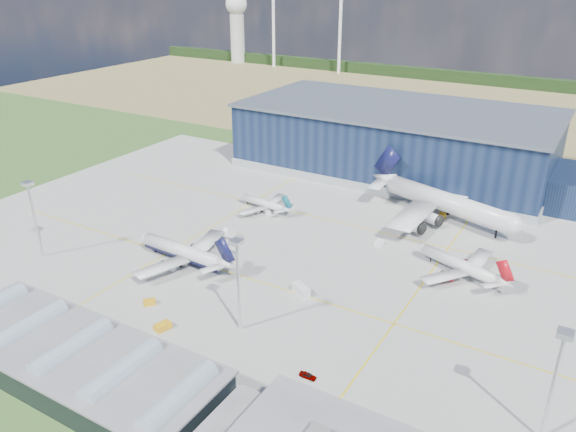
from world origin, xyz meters
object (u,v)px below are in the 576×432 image
Objects in this scene: airliner_widebody at (448,193)px; airliner_regional at (263,199)px; gse_tug_c at (442,216)px; car_b at (201,376)px; hangar at (402,143)px; gse_cart_a at (379,243)px; light_mast_center at (238,271)px; car_a at (308,376)px; light_mast_east at (557,369)px; airliner_red at (460,259)px; gse_van_b at (301,290)px; gse_tug_b at (150,302)px; gse_cart_b at (267,212)px; light_mast_west at (32,207)px; airliner_navy at (182,244)px; gse_tug_a at (163,326)px; airstair at (229,236)px.

airliner_regional is (-56.35, -23.77, -5.76)m from airliner_widebody.
gse_tug_c is 105.27m from car_b.
hangar is 44.43× the size of gse_cart_a.
hangar reaches higher than airliner_widebody.
light_mast_center reaches higher than car_a.
airliner_regional is at bearing 148.07° from light_mast_east.
hangar reaches higher than gse_cart_a.
airliner_red is 1.27× the size of airliner_regional.
gse_van_b is 38.43m from car_b.
gse_tug_b is 1.08× the size of gse_cart_b.
light_mast_east reaches higher than airliner_regional.
gse_cart_a is 36.73m from gse_van_b.
light_mast_east reaches higher than airliner_red.
airliner_red is 59.77m from car_a.
airliner_widebody reaches higher than gse_van_b.
light_mast_center reaches higher than gse_tug_c.
airliner_red is at bearing 84.13° from gse_tug_b.
light_mast_west and light_mast_center have the same top height.
light_mast_west is 7.00× the size of car_b.
light_mast_center is 7.05× the size of gse_cart_a.
airliner_navy reaches higher than gse_tug_a.
light_mast_east is 82.12m from gse_tug_a.
gse_tug_c reaches higher than car_b.
gse_van_b is at bearing -98.25° from gse_cart_a.
gse_van_b is at bearing 64.32° from airliner_red.
airliner_regional is at bearing 59.03° from light_mast_west.
airliner_navy reaches higher than gse_tug_b.
light_mast_west is 76.55m from car_b.
airliner_navy is at bearing 23.23° from car_b.
gse_van_b is at bearing 161.31° from light_mast_east.
airliner_navy is at bearing -136.27° from gse_cart_a.
hangar is 129.56m from gse_tug_b.
car_b is at bearing -101.99° from gse_tug_c.
light_mast_center is 8.34× the size of gse_cart_b.
airliner_red reaches higher than airliner_regional.
gse_van_b reaches higher than car_a.
hangar reaches higher than gse_tug_b.
light_mast_east is at bearing 0.00° from light_mast_west.
airstair is (2.64, 18.52, -4.37)m from airliner_navy.
airstair is at bearing -95.07° from airliner_navy.
light_mast_east is 6.18× the size of gse_tug_a.
car_b is at bearing 15.15° from gse_tug_b.
car_a is at bearing -80.52° from car_b.
airliner_regional is at bearing 12.26° from airliner_red.
gse_cart_a is at bearing 78.49° from light_mast_center.
light_mast_center reaches higher than airliner_regional.
hangar reaches higher than light_mast_center.
airliner_widebody is at bearing -25.47° from gse_tug_c.
airliner_red reaches higher than airstair.
gse_cart_b is (-23.08, -65.69, -11.02)m from hangar.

